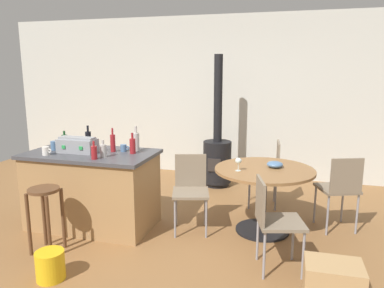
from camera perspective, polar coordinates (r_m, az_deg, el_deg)
ground_plane at (r=4.15m, az=-3.31°, el=-14.55°), size 8.80×8.80×0.00m
back_wall at (r=6.40m, az=4.72°, el=7.22°), size 8.00×0.10×2.70m
kitchen_island at (r=4.50m, az=-15.05°, el=-6.71°), size 1.47×0.82×0.88m
wooden_stool at (r=4.01m, az=-21.67°, el=-9.02°), size 0.30×0.30×0.67m
dining_table at (r=4.23m, az=11.01°, el=-5.95°), size 1.10×1.10×0.74m
folding_chair_near at (r=4.24m, az=-0.21°, el=-6.58°), size 0.50×0.50×0.86m
folding_chair_far at (r=3.48m, az=12.34°, el=-10.93°), size 0.49×0.49×0.86m
folding_chair_left at (r=4.49m, az=21.83°, el=-6.11°), size 0.52×0.52×0.88m
folding_chair_right at (r=5.05m, az=11.66°, el=-3.59°), size 0.44×0.44×0.88m
wood_stove at (r=5.82m, az=3.91°, el=-1.58°), size 0.44×0.45×2.04m
toolbox at (r=4.42m, az=-17.21°, el=-0.16°), size 0.44×0.22×0.18m
bottle_0 at (r=4.03m, az=-14.83°, el=-1.22°), size 0.06×0.06×0.20m
bottle_1 at (r=4.66m, az=-15.66°, el=0.75°), size 0.07×0.07×0.27m
bottle_2 at (r=4.34m, az=-8.59°, el=0.41°), size 0.07×0.07×0.29m
bottle_3 at (r=4.35m, az=-12.08°, el=0.21°), size 0.06×0.06×0.28m
bottle_4 at (r=4.87m, az=-19.00°, el=0.61°), size 0.07×0.07×0.18m
bottle_5 at (r=4.22m, az=-9.13°, el=-0.23°), size 0.07×0.07×0.24m
bottle_6 at (r=4.10m, az=-13.50°, el=-0.99°), size 0.07×0.07×0.19m
cup_0 at (r=4.40m, az=-21.55°, el=-1.00°), size 0.11×0.08×0.09m
cup_1 at (r=4.35m, az=-10.46°, el=-0.60°), size 0.11×0.07×0.08m
cup_2 at (r=4.75m, az=-18.72°, el=0.06°), size 0.12×0.08×0.09m
cup_3 at (r=4.64m, az=-20.42°, el=-0.23°), size 0.11×0.08×0.11m
wine_glass at (r=4.02m, az=7.15°, el=-2.65°), size 0.07×0.07×0.14m
serving_bowl at (r=4.25m, az=12.63°, el=-3.08°), size 0.18×0.18×0.07m
cardboard_box at (r=3.26m, az=20.83°, el=-19.56°), size 0.44×0.33×0.36m
plastic_bucket at (r=3.63m, az=-20.96°, el=-17.04°), size 0.25×0.25×0.26m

